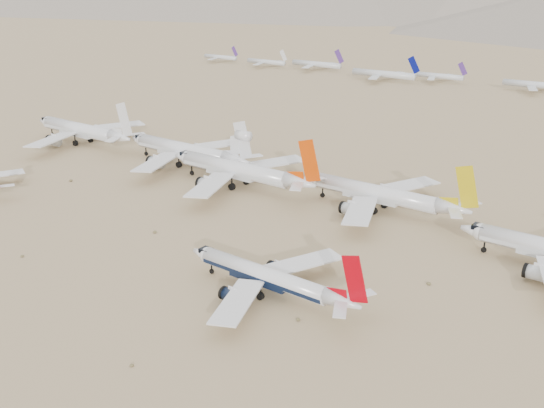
# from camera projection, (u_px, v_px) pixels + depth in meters

# --- Properties ---
(ground) EXTENTS (7000.00, 7000.00, 0.00)m
(ground) POSITION_uv_depth(u_px,v_px,m) (201.00, 287.00, 129.20)
(ground) COLOR #917A54
(ground) RESTS_ON ground
(main_airliner) EXTENTS (41.97, 40.99, 14.81)m
(main_airliner) POSITION_uv_depth(u_px,v_px,m) (270.00, 278.00, 124.35)
(main_airliner) COLOR silver
(main_airliner) RESTS_ON ground
(row2_gold_tail) EXTENTS (50.61, 49.50, 18.02)m
(row2_gold_tail) POSITION_uv_depth(u_px,v_px,m) (382.00, 195.00, 170.40)
(row2_gold_tail) COLOR silver
(row2_gold_tail) RESTS_ON ground
(row2_orange_tail) EXTENTS (55.52, 54.31, 19.80)m
(row2_orange_tail) POSITION_uv_depth(u_px,v_px,m) (241.00, 171.00, 190.49)
(row2_orange_tail) COLOR silver
(row2_orange_tail) RESTS_ON ground
(row2_white_trijet) EXTENTS (55.62, 54.36, 19.71)m
(row2_white_trijet) POSITION_uv_depth(u_px,v_px,m) (188.00, 150.00, 213.26)
(row2_white_trijet) COLOR silver
(row2_white_trijet) RESTS_ON ground
(row2_white_twin) EXTENTS (56.29, 55.08, 20.11)m
(row2_white_twin) POSITION_uv_depth(u_px,v_px,m) (83.00, 131.00, 242.31)
(row2_white_twin) COLOR silver
(row2_white_twin) RESTS_ON ground
(distant_storage_row) EXTENTS (479.79, 60.17, 15.47)m
(distant_storage_row) POSITION_uv_depth(u_px,v_px,m) (495.00, 83.00, 368.05)
(distant_storage_row) COLOR silver
(distant_storage_row) RESTS_ON ground
(desert_scrub) EXTENTS (219.83, 121.67, 0.63)m
(desert_scrub) POSITION_uv_depth(u_px,v_px,m) (27.00, 292.00, 126.69)
(desert_scrub) COLOR brown
(desert_scrub) RESTS_ON ground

